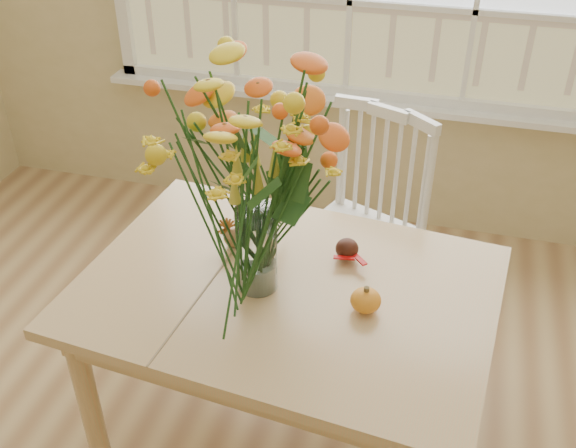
# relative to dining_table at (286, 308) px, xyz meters

# --- Properties ---
(dining_table) EXTENTS (1.36, 1.04, 0.68)m
(dining_table) POSITION_rel_dining_table_xyz_m (0.00, 0.00, 0.00)
(dining_table) COLOR tan
(dining_table) RESTS_ON floor
(windsor_chair) EXTENTS (0.57, 0.56, 0.95)m
(windsor_chair) POSITION_rel_dining_table_xyz_m (0.15, 0.68, -0.06)
(windsor_chair) COLOR white
(windsor_chair) RESTS_ON floor
(flower_vase) EXTENTS (0.59, 0.59, 0.70)m
(flower_vase) POSITION_rel_dining_table_xyz_m (-0.09, -0.02, 0.51)
(flower_vase) COLOR white
(flower_vase) RESTS_ON dining_table
(pumpkin) EXTENTS (0.09, 0.09, 0.07)m
(pumpkin) POSITION_rel_dining_table_xyz_m (0.26, -0.05, 0.13)
(pumpkin) COLOR orange
(pumpkin) RESTS_ON dining_table
(turkey_figurine) EXTENTS (0.09, 0.08, 0.11)m
(turkey_figurine) POSITION_rel_dining_table_xyz_m (-0.21, 0.15, 0.13)
(turkey_figurine) COLOR #CCB78C
(turkey_figurine) RESTS_ON dining_table
(dark_gourd) EXTENTS (0.13, 0.11, 0.07)m
(dark_gourd) POSITION_rel_dining_table_xyz_m (0.15, 0.19, 0.13)
(dark_gourd) COLOR #38160F
(dark_gourd) RESTS_ON dining_table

